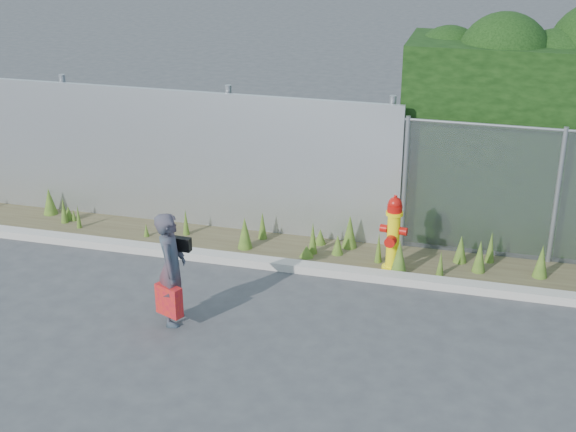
{
  "coord_description": "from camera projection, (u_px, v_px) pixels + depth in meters",
  "views": [
    {
      "loc": [
        2.27,
        -8.15,
        5.12
      ],
      "look_at": [
        -0.3,
        1.4,
        1.0
      ],
      "focal_mm": 50.0,
      "sensor_mm": 36.0,
      "label": 1
    }
  ],
  "objects": [
    {
      "name": "fire_hydrant",
      "position": [
        393.0,
        235.0,
        11.25
      ],
      "size": [
        0.38,
        0.34,
        1.15
      ],
      "rotation": [
        0.0,
        0.0,
        -0.13
      ],
      "color": "yellow",
      "rests_on": "ground"
    },
    {
      "name": "ground",
      "position": [
        282.0,
        336.0,
        9.78
      ],
      "size": [
        80.0,
        80.0,
        0.0
      ],
      "primitive_type": "plane",
      "color": "#3B3C3E",
      "rests_on": "ground"
    },
    {
      "name": "woman",
      "position": [
        171.0,
        269.0,
        9.85
      ],
      "size": [
        0.46,
        0.6,
        1.47
      ],
      "primitive_type": "imported",
      "rotation": [
        0.0,
        0.0,
        1.79
      ],
      "color": "#105969",
      "rests_on": "ground"
    },
    {
      "name": "corrugated_fence",
      "position": [
        136.0,
        155.0,
        12.82
      ],
      "size": [
        8.5,
        0.21,
        2.3
      ],
      "color": "#AAABB1",
      "rests_on": "ground"
    },
    {
      "name": "weed_strip",
      "position": [
        308.0,
        242.0,
        12.0
      ],
      "size": [
        16.0,
        1.31,
        0.53
      ],
      "color": "#4B422B",
      "rests_on": "ground"
    },
    {
      "name": "black_shoulder_bag",
      "position": [
        182.0,
        244.0,
        9.88
      ],
      "size": [
        0.23,
        0.1,
        0.17
      ],
      "rotation": [
        0.0,
        0.0,
        -0.07
      ],
      "color": "black"
    },
    {
      "name": "red_tote_bag",
      "position": [
        169.0,
        300.0,
        9.85
      ],
      "size": [
        0.36,
        0.13,
        0.47
      ],
      "rotation": [
        0.0,
        0.0,
        -0.41
      ],
      "color": "#A4092C"
    },
    {
      "name": "curb",
      "position": [
        316.0,
        269.0,
        11.36
      ],
      "size": [
        16.0,
        0.22,
        0.12
      ],
      "primitive_type": "cube",
      "color": "#ABA49B",
      "rests_on": "ground"
    }
  ]
}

